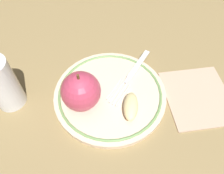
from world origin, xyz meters
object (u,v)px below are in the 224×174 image
(apple_red_whole, at_px, (81,91))
(apple_slice_front, at_px, (131,106))
(drinking_glass, at_px, (2,84))
(napkin_folded, at_px, (198,96))
(plate, at_px, (112,94))
(fork, at_px, (132,73))

(apple_red_whole, distance_m, apple_slice_front, 0.10)
(apple_red_whole, xyz_separation_m, drinking_glass, (-0.16, -0.02, 0.00))
(apple_slice_front, bearing_deg, napkin_folded, -69.86)
(plate, height_order, napkin_folded, plate)
(drinking_glass, bearing_deg, apple_slice_front, 6.47)
(drinking_glass, xyz_separation_m, napkin_folded, (0.40, 0.10, -0.06))
(napkin_folded, bearing_deg, apple_slice_front, -152.11)
(plate, height_order, fork, fork)
(plate, relative_size, napkin_folded, 1.58)
(fork, bearing_deg, apple_slice_front, 25.70)
(apple_red_whole, distance_m, napkin_folded, 0.26)
(apple_slice_front, xyz_separation_m, napkin_folded, (0.14, 0.07, -0.02))
(apple_red_whole, xyz_separation_m, apple_slice_front, (0.10, 0.01, -0.03))
(apple_red_whole, xyz_separation_m, fork, (0.09, 0.10, -0.04))
(drinking_glass, bearing_deg, apple_red_whole, 8.33)
(napkin_folded, bearing_deg, fork, 172.79)
(plate, distance_m, fork, 0.07)
(apple_red_whole, relative_size, fork, 0.51)
(drinking_glass, bearing_deg, fork, 26.78)
(apple_slice_front, distance_m, drinking_glass, 0.26)
(plate, height_order, apple_slice_front, apple_slice_front)
(apple_red_whole, xyz_separation_m, napkin_folded, (0.24, 0.08, -0.05))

